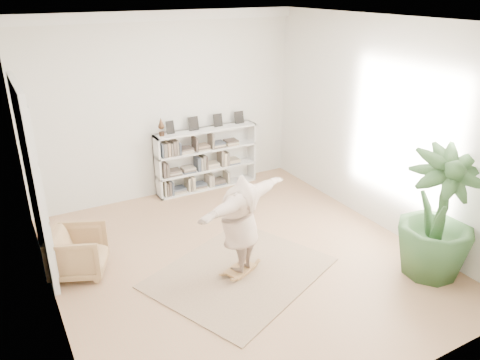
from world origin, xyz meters
The scene contains 9 objects.
floor centered at (0.00, 0.00, 0.00)m, with size 6.00×6.00×0.00m, color tan.
room_shell centered at (0.00, 2.94, 3.51)m, with size 6.00×6.00×6.00m.
doors centered at (-2.70, 1.30, 1.40)m, with size 0.09×1.78×2.92m.
bookshelf centered at (0.74, 2.82, 0.64)m, with size 2.20×0.35×1.64m.
armchair centered at (-2.30, 0.83, 0.36)m, with size 0.76×0.78×0.71m, color tan.
rug centered at (-0.20, -0.36, 0.01)m, with size 2.50×2.00×0.02m, color tan.
rocker_board centered at (-0.20, -0.36, 0.07)m, with size 0.55×0.45×0.10m.
person centered at (-0.20, -0.36, 0.89)m, with size 1.88×0.51×1.53m, color #C7A995.
houseplant centered at (2.30, -1.72, 0.98)m, with size 1.10×1.10×1.97m, color #30552A.
Camera 1 is at (-3.10, -5.58, 4.06)m, focal length 35.00 mm.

